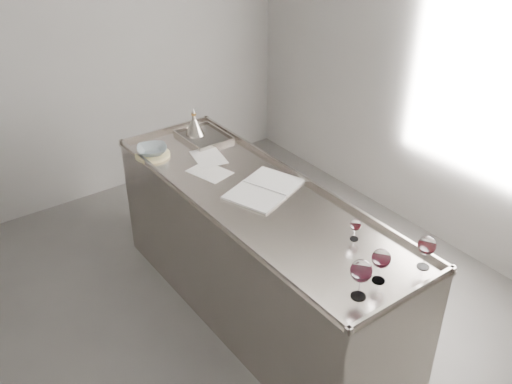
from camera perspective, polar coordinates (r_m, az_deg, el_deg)
room_shell at (r=2.88m, az=-4.34°, el=1.87°), size 4.54×5.04×2.84m
counter at (r=3.83m, az=0.12°, el=-6.39°), size 0.77×2.42×0.97m
wine_glass_left at (r=2.76m, az=10.48°, el=-7.86°), size 0.11×0.11×0.21m
wine_glass_middle at (r=2.88m, az=12.41°, el=-6.58°), size 0.10×0.10×0.19m
wine_glass_right at (r=3.03m, az=16.71°, el=-5.21°), size 0.10×0.10×0.19m
wine_glass_small at (r=3.18m, az=9.91°, el=-3.36°), size 0.06×0.06×0.12m
notebook at (r=3.63m, az=0.83°, el=0.31°), size 0.57×0.48×0.02m
loose_paper_top at (r=3.85m, az=-4.66°, el=2.02°), size 0.26×0.32×0.00m
loose_paper_under at (r=4.03m, az=-4.76°, el=3.50°), size 0.26×0.32×0.00m
trivet at (r=4.11m, az=-10.31°, el=3.69°), size 0.30×0.30×0.02m
ceramic_bowl at (r=4.09m, az=-10.35°, el=4.14°), size 0.28×0.28×0.05m
wine_funnel at (r=4.36m, az=-6.18°, el=6.52°), size 0.15×0.15×0.22m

